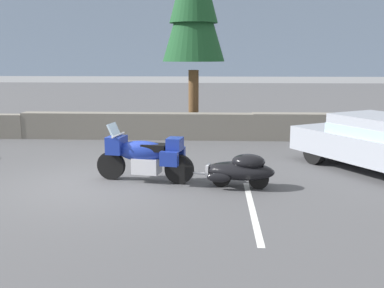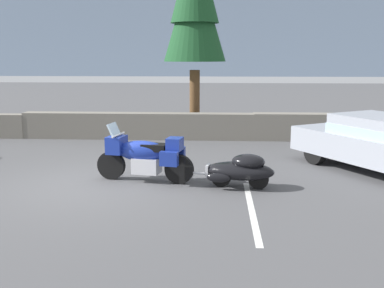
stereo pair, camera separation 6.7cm
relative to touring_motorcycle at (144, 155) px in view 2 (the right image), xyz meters
The scene contains 7 objects.
ground_plane 1.32m from the touring_motorcycle, 161.55° to the right, with size 80.00×80.00×0.00m, color #4C4C4F.
stone_guard_wall 5.52m from the touring_motorcycle, 91.55° to the left, with size 24.00×0.60×0.92m.
distant_ridgeline 95.79m from the touring_motorcycle, 90.66° to the left, with size 240.00×80.00×16.00m, color #7F93AD.
touring_motorcycle is the anchor object (origin of this frame).
car_shaped_trailer 2.23m from the touring_motorcycle, 10.85° to the right, with size 2.23×0.98×0.76m.
sedan_at_right_edge 5.81m from the touring_motorcycle, 11.02° to the left, with size 3.88×4.79×1.41m.
parking_stripe_marker 3.05m from the touring_motorcycle, 38.74° to the right, with size 0.12×3.60×0.01m, color silver.
Camera 2 is at (2.77, -9.87, 2.84)m, focal length 43.21 mm.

